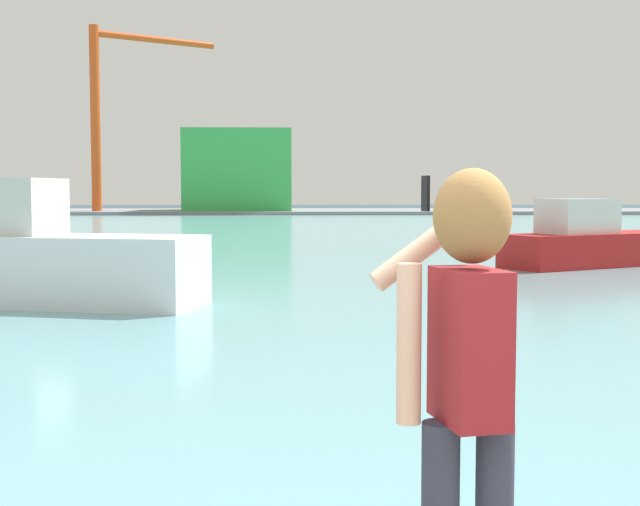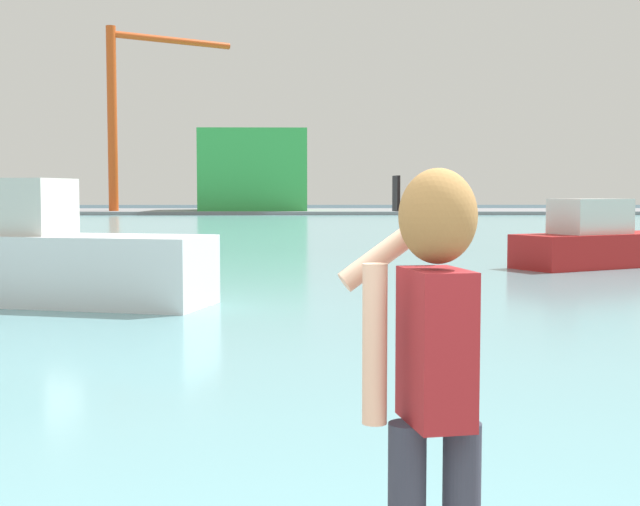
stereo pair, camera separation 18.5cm
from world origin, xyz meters
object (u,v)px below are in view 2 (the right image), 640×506
(boat_moored, at_px, (41,258))
(port_crane, at_px, (128,98))
(boat_moored_2, at_px, (605,243))
(warehouse_left, at_px, (255,171))
(person_photographer, at_px, (432,356))

(boat_moored, distance_m, port_crane, 74.54)
(boat_moored_2, height_order, warehouse_left, warehouse_left)
(warehouse_left, bearing_deg, boat_moored_2, -78.25)
(boat_moored_2, distance_m, warehouse_left, 69.03)
(boat_moored, distance_m, warehouse_left, 75.60)
(boat_moored_2, height_order, port_crane, port_crane)
(person_photographer, xyz_separation_m, port_crane, (-18.61, 86.11, 10.55))
(person_photographer, height_order, warehouse_left, warehouse_left)
(boat_moored, bearing_deg, boat_moored_2, 44.68)
(person_photographer, bearing_deg, port_crane, 1.99)
(warehouse_left, relative_size, port_crane, 0.60)
(boat_moored, distance_m, boat_moored_2, 16.23)
(boat_moored, xyz_separation_m, warehouse_left, (0.06, 75.51, 3.73))
(person_photographer, height_order, boat_moored_2, person_photographer)
(person_photographer, distance_m, boat_moored, 14.70)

